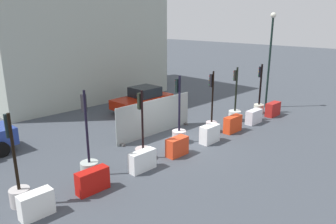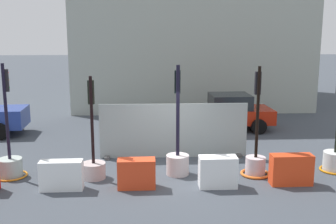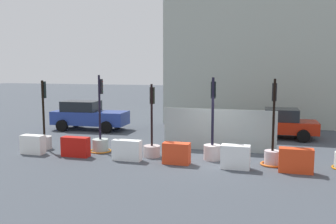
{
  "view_description": "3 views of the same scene",
  "coord_description": "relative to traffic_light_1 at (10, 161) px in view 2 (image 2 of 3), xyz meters",
  "views": [
    {
      "loc": [
        -10.59,
        -9.94,
        5.76
      ],
      "look_at": [
        -0.75,
        -0.08,
        1.72
      ],
      "focal_mm": 34.26,
      "sensor_mm": 36.0,
      "label": 1
    },
    {
      "loc": [
        -0.8,
        -11.65,
        4.26
      ],
      "look_at": [
        -0.17,
        0.54,
        1.8
      ],
      "focal_mm": 43.74,
      "sensor_mm": 36.0,
      "label": 2
    },
    {
      "loc": [
        2.43,
        -14.22,
        3.64
      ],
      "look_at": [
        -1.91,
        0.56,
        1.79
      ],
      "focal_mm": 39.22,
      "sensor_mm": 36.0,
      "label": 3
    }
  ],
  "objects": [
    {
      "name": "ground_plane",
      "position": [
        4.84,
        -0.06,
        -0.48
      ],
      "size": [
        120.0,
        120.0,
        0.0
      ],
      "primitive_type": "plane",
      "color": "#3F454D"
    },
    {
      "name": "traffic_light_1",
      "position": [
        0.0,
        0.0,
        0.0
      ],
      "size": [
        0.94,
        0.94,
        3.34
      ],
      "color": "#AAB6AF",
      "rests_on": "ground_plane"
    },
    {
      "name": "traffic_light_2",
      "position": [
        2.46,
        -0.25,
        0.04
      ],
      "size": [
        0.69,
        0.69,
        3.0
      ],
      "color": "#BCA8A6",
      "rests_on": "ground_plane"
    },
    {
      "name": "traffic_light_3",
      "position": [
        4.93,
        -0.05,
        0.13
      ],
      "size": [
        0.68,
        0.68,
        3.28
      ],
      "color": "beige",
      "rests_on": "ground_plane"
    },
    {
      "name": "traffic_light_4",
      "position": [
        7.24,
        -0.24,
        0.03
      ],
      "size": [
        0.87,
        0.87,
        3.25
      ],
      "color": "beige",
      "rests_on": "ground_plane"
    },
    {
      "name": "traffic_light_5",
      "position": [
        9.78,
        -0.0,
        -0.01
      ],
      "size": [
        0.89,
        0.89,
        3.16
      ],
      "color": "silver",
      "rests_on": "ground_plane"
    },
    {
      "name": "construction_barrier_2",
      "position": [
        1.71,
        -1.1,
        -0.07
      ],
      "size": [
        1.15,
        0.41,
        0.81
      ],
      "color": "white",
      "rests_on": "ground_plane"
    },
    {
      "name": "construction_barrier_3",
      "position": [
        3.73,
        -1.07,
        -0.07
      ],
      "size": [
        1.03,
        0.47,
        0.81
      ],
      "color": "red",
      "rests_on": "ground_plane"
    },
    {
      "name": "construction_barrier_4",
      "position": [
        5.96,
        -1.12,
        -0.05
      ],
      "size": [
        1.04,
        0.49,
        0.87
      ],
      "color": "white",
      "rests_on": "ground_plane"
    },
    {
      "name": "construction_barrier_5",
      "position": [
        8.04,
        -1.04,
        -0.05
      ],
      "size": [
        1.16,
        0.43,
        0.87
      ],
      "color": "red",
      "rests_on": "ground_plane"
    },
    {
      "name": "car_red_compact",
      "position": [
        7.43,
        5.51,
        0.27
      ],
      "size": [
        4.13,
        2.27,
        1.54
      ],
      "color": "#A81E0A",
      "rests_on": "ground_plane"
    },
    {
      "name": "building_main_facade",
      "position": [
        6.51,
        13.6,
        5.11
      ],
      "size": [
        13.15,
        10.15,
        11.15
      ],
      "color": "#A3ACA0",
      "rests_on": "ground_plane"
    },
    {
      "name": "site_fence_panel",
      "position": [
        4.92,
        1.62,
        0.41
      ],
      "size": [
        4.97,
        0.5,
        1.85
      ],
      "color": "#94A09E",
      "rests_on": "ground_plane"
    }
  ]
}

